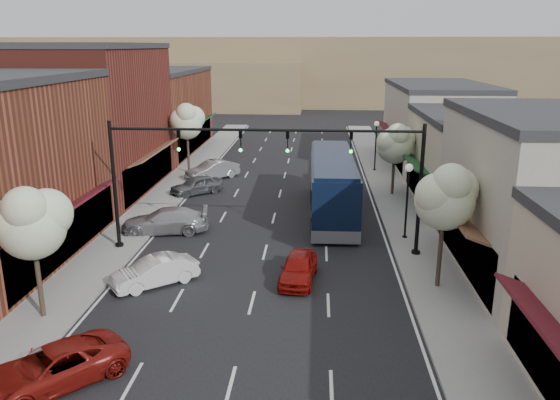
% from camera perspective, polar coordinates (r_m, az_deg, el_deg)
% --- Properties ---
extents(ground, '(160.00, 160.00, 0.00)m').
position_cam_1_polar(ground, '(22.30, -3.57, -12.95)').
color(ground, black).
rests_on(ground, ground).
extents(sidewalk_left, '(2.80, 73.00, 0.15)m').
position_cam_1_polar(sidewalk_left, '(40.86, -11.98, 0.41)').
color(sidewalk_left, gray).
rests_on(sidewalk_left, ground).
extents(sidewalk_right, '(2.80, 73.00, 0.15)m').
position_cam_1_polar(sidewalk_right, '(39.74, 12.03, -0.03)').
color(sidewalk_right, gray).
rests_on(sidewalk_right, ground).
extents(curb_left, '(0.25, 73.00, 0.17)m').
position_cam_1_polar(curb_left, '(40.50, -10.07, 0.38)').
color(curb_left, gray).
rests_on(curb_left, ground).
extents(curb_right, '(0.25, 73.00, 0.17)m').
position_cam_1_polar(curb_right, '(39.57, 10.02, 0.01)').
color(curb_right, gray).
rests_on(curb_right, ground).
extents(bldg_left_midfar, '(10.14, 14.10, 10.90)m').
position_cam_1_polar(bldg_left_midfar, '(43.17, -19.40, 7.90)').
color(bldg_left_midfar, maroon).
rests_on(bldg_left_midfar, ground).
extents(bldg_left_far, '(10.14, 18.10, 8.40)m').
position_cam_1_polar(bldg_left_far, '(58.25, -13.16, 9.01)').
color(bldg_left_far, brown).
rests_on(bldg_left_far, ground).
extents(bldg_right_midnear, '(9.14, 12.10, 7.90)m').
position_cam_1_polar(bldg_right_midnear, '(28.49, 26.56, 0.29)').
color(bldg_right_midnear, '#ACA493').
rests_on(bldg_right_midnear, ground).
extents(bldg_right_midfar, '(9.14, 12.10, 6.40)m').
position_cam_1_polar(bldg_right_midfar, '(39.68, 20.00, 3.93)').
color(bldg_right_midfar, '#B8AD92').
rests_on(bldg_right_midfar, ground).
extents(bldg_right_far, '(9.14, 16.10, 7.40)m').
position_cam_1_polar(bldg_right_far, '(53.00, 16.02, 7.61)').
color(bldg_right_far, '#ACA493').
rests_on(bldg_right_far, ground).
extents(hill_far, '(120.00, 30.00, 12.00)m').
position_cam_1_polar(hill_far, '(109.49, 2.56, 13.42)').
color(hill_far, '#7A6647').
rests_on(hill_far, ground).
extents(hill_near, '(50.00, 20.00, 8.00)m').
position_cam_1_polar(hill_near, '(101.43, -12.21, 11.75)').
color(hill_near, '#7A6647').
rests_on(hill_near, ground).
extents(signal_mast_right, '(8.22, 0.46, 7.00)m').
position_cam_1_polar(signal_mast_right, '(28.18, 9.81, 3.11)').
color(signal_mast_right, black).
rests_on(signal_mast_right, ground).
extents(signal_mast_left, '(8.22, 0.46, 7.00)m').
position_cam_1_polar(signal_mast_left, '(29.23, -12.71, 3.41)').
color(signal_mast_left, black).
rests_on(signal_mast_left, ground).
extents(tree_right_near, '(2.85, 2.65, 5.95)m').
position_cam_1_polar(tree_right_near, '(24.79, 16.98, 0.48)').
color(tree_right_near, '#47382B').
rests_on(tree_right_near, ground).
extents(tree_right_far, '(2.85, 2.65, 5.43)m').
position_cam_1_polar(tree_right_far, '(40.27, 12.00, 5.90)').
color(tree_right_far, '#47382B').
rests_on(tree_right_far, ground).
extents(tree_left_near, '(2.85, 2.65, 5.69)m').
position_cam_1_polar(tree_left_near, '(23.12, -24.53, -1.98)').
color(tree_left_near, '#47382B').
rests_on(tree_left_near, ground).
extents(tree_left_far, '(2.85, 2.65, 6.13)m').
position_cam_1_polar(tree_left_far, '(47.00, -9.68, 8.18)').
color(tree_left_far, '#47382B').
rests_on(tree_left_far, ground).
extents(lamp_post_near, '(0.44, 0.44, 4.44)m').
position_cam_1_polar(lamp_post_near, '(31.26, 13.21, 1.14)').
color(lamp_post_near, black).
rests_on(lamp_post_near, ground).
extents(lamp_post_far, '(0.44, 0.44, 4.44)m').
position_cam_1_polar(lamp_post_far, '(48.25, 10.00, 6.44)').
color(lamp_post_far, black).
rests_on(lamp_post_far, ground).
extents(coach_bus, '(2.93, 12.62, 3.85)m').
position_cam_1_polar(coach_bus, '(35.69, 5.49, 1.64)').
color(coach_bus, black).
rests_on(coach_bus, ground).
extents(red_hatchback, '(1.95, 3.99, 1.31)m').
position_cam_1_polar(red_hatchback, '(25.82, 1.95, -7.12)').
color(red_hatchback, maroon).
rests_on(red_hatchback, ground).
extents(parked_car_a, '(4.84, 4.88, 1.31)m').
position_cam_1_polar(parked_car_a, '(19.97, -22.57, -15.83)').
color(parked_car_a, maroon).
rests_on(parked_car_a, ground).
extents(parked_car_b, '(4.00, 3.57, 1.32)m').
position_cam_1_polar(parked_car_b, '(26.06, -12.96, -7.31)').
color(parked_car_b, silver).
rests_on(parked_car_b, ground).
extents(parked_car_c, '(5.33, 2.83, 1.47)m').
position_cam_1_polar(parked_car_c, '(32.97, -11.92, -2.13)').
color(parked_car_c, '#A5A5AB').
rests_on(parked_car_c, ground).
extents(parked_car_d, '(4.09, 3.85, 1.37)m').
position_cam_1_polar(parked_car_d, '(41.10, -8.70, 1.55)').
color(parked_car_d, '#55585C').
rests_on(parked_car_d, ground).
extents(parked_car_e, '(4.35, 4.44, 1.52)m').
position_cam_1_polar(parked_car_e, '(45.56, -7.07, 3.12)').
color(parked_car_e, '#ABAAB0').
rests_on(parked_car_e, ground).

